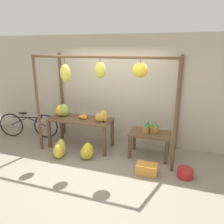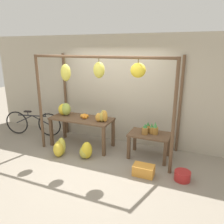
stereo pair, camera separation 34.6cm
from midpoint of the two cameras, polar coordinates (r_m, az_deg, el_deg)
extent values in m
plane|color=gray|center=(4.96, -6.37, -13.59)|extent=(20.00, 20.00, 0.00)
cube|color=#B2A893|center=(5.76, -0.66, 5.72)|extent=(8.00, 0.08, 2.80)
cylinder|color=brown|center=(5.58, -20.53, 1.80)|extent=(0.07, 0.07, 2.32)
cylinder|color=brown|center=(4.38, 14.25, -1.49)|extent=(0.07, 0.07, 2.32)
cylinder|color=brown|center=(6.42, -14.56, 4.16)|extent=(0.07, 0.07, 2.32)
cylinder|color=brown|center=(5.42, 15.22, 1.87)|extent=(0.07, 0.07, 2.32)
cylinder|color=brown|center=(4.57, -5.68, 14.14)|extent=(3.20, 0.06, 0.06)
cylinder|color=brown|center=(4.95, -14.32, 12.78)|extent=(0.02, 0.02, 0.13)
ellipsoid|color=gold|center=(4.97, -14.11, 9.84)|extent=(0.23, 0.21, 0.38)
cylinder|color=brown|center=(4.56, -5.37, 13.33)|extent=(0.02, 0.02, 0.07)
ellipsoid|color=gold|center=(4.58, -5.30, 10.83)|extent=(0.24, 0.22, 0.33)
cylinder|color=brown|center=(4.29, 5.14, 13.16)|extent=(0.02, 0.02, 0.07)
ellipsoid|color=yellow|center=(4.31, 5.08, 10.83)|extent=(0.30, 0.27, 0.28)
cube|color=brown|center=(5.55, -10.02, -1.91)|extent=(1.59, 0.68, 0.04)
cube|color=brown|center=(5.84, -17.68, -5.54)|extent=(0.07, 0.07, 0.73)
cube|color=brown|center=(5.14, -3.95, -7.81)|extent=(0.07, 0.07, 0.73)
cube|color=brown|center=(6.28, -14.60, -3.72)|extent=(0.07, 0.07, 0.73)
cube|color=brown|center=(5.64, -1.70, -5.52)|extent=(0.07, 0.07, 0.73)
cube|color=brown|center=(5.10, 7.94, -5.59)|extent=(0.92, 0.58, 0.04)
cube|color=brown|center=(5.09, 2.67, -9.15)|extent=(0.07, 0.07, 0.55)
cube|color=brown|center=(4.95, 12.01, -10.27)|extent=(0.07, 0.07, 0.55)
cube|color=brown|center=(5.51, 4.07, -7.07)|extent=(0.07, 0.07, 0.55)
cube|color=brown|center=(5.39, 12.65, -8.04)|extent=(0.07, 0.07, 0.55)
ellipsoid|color=#9EB247|center=(5.78, -14.12, 0.47)|extent=(0.36, 0.36, 0.33)
ellipsoid|color=yellow|center=(5.83, -14.83, 0.42)|extent=(0.31, 0.33, 0.30)
sphere|color=orange|center=(5.60, -9.31, -1.01)|extent=(0.09, 0.09, 0.09)
sphere|color=orange|center=(5.57, -8.64, -1.13)|extent=(0.08, 0.08, 0.08)
sphere|color=orange|center=(5.49, -9.49, -1.36)|extent=(0.10, 0.10, 0.10)
sphere|color=orange|center=(5.54, -9.92, -1.21)|extent=(0.09, 0.09, 0.09)
sphere|color=orange|center=(5.51, -9.35, -1.31)|extent=(0.09, 0.09, 0.09)
sphere|color=orange|center=(5.45, -9.39, -1.48)|extent=(0.09, 0.09, 0.09)
sphere|color=orange|center=(5.45, -8.85, -1.56)|extent=(0.07, 0.07, 0.07)
sphere|color=orange|center=(5.51, -9.17, -1.31)|extent=(0.09, 0.09, 0.09)
sphere|color=orange|center=(5.54, -8.57, -1.27)|extent=(0.07, 0.07, 0.07)
sphere|color=orange|center=(5.51, -9.15, -1.28)|extent=(0.09, 0.09, 0.09)
cylinder|color=#A3702D|center=(5.07, 9.32, -4.59)|extent=(0.14, 0.14, 0.16)
cone|color=#428442|center=(5.02, 9.40, -3.06)|extent=(0.10, 0.10, 0.13)
cylinder|color=olive|center=(5.02, 6.83, -4.71)|extent=(0.15, 0.15, 0.16)
cone|color=#337538|center=(4.97, 6.88, -3.36)|extent=(0.10, 0.10, 0.09)
cylinder|color=#B27F38|center=(5.09, 8.46, -4.55)|extent=(0.11, 0.11, 0.14)
cone|color=#428442|center=(5.05, 8.52, -3.21)|extent=(0.08, 0.08, 0.11)
cylinder|color=#A3702D|center=(5.15, 7.46, -4.15)|extent=(0.11, 0.11, 0.16)
cone|color=#337538|center=(5.11, 7.52, -2.87)|extent=(0.08, 0.08, 0.08)
ellipsoid|color=gold|center=(5.37, -15.03, -9.54)|extent=(0.23, 0.25, 0.34)
ellipsoid|color=gold|center=(5.41, -14.90, -8.89)|extent=(0.27, 0.28, 0.41)
ellipsoid|color=gold|center=(5.42, -15.42, -9.32)|extent=(0.31, 0.32, 0.34)
ellipsoid|color=gold|center=(5.42, -15.54, -9.61)|extent=(0.32, 0.31, 0.30)
ellipsoid|color=gold|center=(5.30, -15.65, -9.85)|extent=(0.35, 0.36, 0.36)
ellipsoid|color=yellow|center=(5.11, -8.32, -10.09)|extent=(0.33, 0.34, 0.41)
ellipsoid|color=gold|center=(5.16, -8.79, -10.51)|extent=(0.34, 0.36, 0.30)
cube|color=orange|center=(4.60, 6.90, -14.60)|extent=(0.42, 0.26, 0.22)
cylinder|color=#AD2323|center=(4.65, 16.46, -15.07)|extent=(0.31, 0.31, 0.19)
torus|color=black|center=(6.96, -26.10, -3.08)|extent=(0.68, 0.19, 0.69)
torus|color=black|center=(6.49, -18.37, -3.57)|extent=(0.68, 0.19, 0.69)
cylinder|color=black|center=(6.64, -22.60, -1.33)|extent=(0.86, 0.22, 0.03)
cylinder|color=black|center=(6.79, -24.39, -2.23)|extent=(0.52, 0.14, 0.27)
cylinder|color=black|center=(6.56, -20.51, -2.44)|extent=(0.52, 0.14, 0.27)
cylinder|color=black|center=(6.68, -23.61, -0.88)|extent=(0.02, 0.02, 0.10)
cube|color=black|center=(6.66, -23.68, -0.30)|extent=(0.21, 0.12, 0.04)
cylinder|color=black|center=(6.44, -19.43, -1.05)|extent=(0.02, 0.02, 0.10)
ellipsoid|color=#B2993D|center=(5.19, -4.60, -1.36)|extent=(0.18, 0.19, 0.24)
ellipsoid|color=#B2993D|center=(5.31, -4.25, -0.88)|extent=(0.18, 0.19, 0.26)
ellipsoid|color=gold|center=(5.20, -5.48, -1.50)|extent=(0.18, 0.19, 0.22)
ellipsoid|color=gold|center=(5.17, -3.79, -1.17)|extent=(0.16, 0.15, 0.29)
camera|label=1|loc=(0.17, -91.93, -0.57)|focal=35.00mm
camera|label=2|loc=(0.17, 88.07, 0.57)|focal=35.00mm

